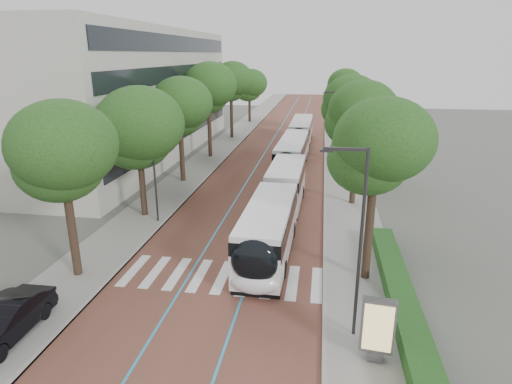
% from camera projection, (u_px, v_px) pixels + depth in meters
% --- Properties ---
extents(ground, '(160.00, 160.00, 0.00)m').
position_uv_depth(ground, '(214.00, 287.00, 21.90)').
color(ground, '#51544C').
rests_on(ground, ground).
extents(road, '(11.00, 140.00, 0.02)m').
position_uv_depth(road, '(285.00, 139.00, 59.50)').
color(road, brown).
rests_on(road, ground).
extents(sidewalk_left, '(4.00, 140.00, 0.12)m').
position_uv_depth(sidewalk_left, '(232.00, 137.00, 60.58)').
color(sidewalk_left, gray).
rests_on(sidewalk_left, ground).
extents(sidewalk_right, '(4.00, 140.00, 0.12)m').
position_uv_depth(sidewalk_right, '(339.00, 141.00, 58.39)').
color(sidewalk_right, gray).
rests_on(sidewalk_right, ground).
extents(kerb_left, '(0.20, 140.00, 0.14)m').
position_uv_depth(kerb_left, '(245.00, 138.00, 60.30)').
color(kerb_left, gray).
rests_on(kerb_left, ground).
extents(kerb_right, '(0.20, 140.00, 0.14)m').
position_uv_depth(kerb_right, '(325.00, 140.00, 58.67)').
color(kerb_right, gray).
rests_on(kerb_right, ground).
extents(zebra_crossing, '(10.55, 3.60, 0.01)m').
position_uv_depth(zebra_crossing, '(222.00, 277.00, 22.80)').
color(zebra_crossing, silver).
rests_on(zebra_crossing, ground).
extents(lane_line_left, '(0.12, 126.00, 0.01)m').
position_uv_depth(lane_line_left, '(273.00, 139.00, 59.73)').
color(lane_line_left, '#2589BD').
rests_on(lane_line_left, road).
extents(lane_line_right, '(0.12, 126.00, 0.01)m').
position_uv_depth(lane_line_right, '(296.00, 140.00, 59.26)').
color(lane_line_right, '#2589BD').
rests_on(lane_line_right, road).
extents(office_building, '(18.11, 40.00, 14.00)m').
position_uv_depth(office_building, '(107.00, 94.00, 48.91)').
color(office_building, '#99978E').
rests_on(office_building, ground).
extents(hedge, '(1.20, 14.00, 0.80)m').
position_uv_depth(hedge, '(399.00, 292.00, 20.41)').
color(hedge, '#194517').
rests_on(hedge, sidewalk_right).
extents(streetlight_near, '(1.82, 0.20, 8.00)m').
position_uv_depth(streetlight_near, '(357.00, 230.00, 16.63)').
color(streetlight_near, '#2D2D2F').
rests_on(streetlight_near, sidewalk_right).
extents(streetlight_far, '(1.82, 0.20, 8.00)m').
position_uv_depth(streetlight_far, '(339.00, 127.00, 40.13)').
color(streetlight_far, '#2D2D2F').
rests_on(streetlight_far, sidewalk_right).
extents(lamp_post_left, '(0.14, 0.14, 8.00)m').
position_uv_depth(lamp_post_left, '(154.00, 166.00, 29.04)').
color(lamp_post_left, '#2D2D2F').
rests_on(lamp_post_left, sidewalk_left).
extents(trees_left, '(6.06, 60.38, 10.02)m').
position_uv_depth(trees_left, '(201.00, 100.00, 44.49)').
color(trees_left, black).
rests_on(trees_left, ground).
extents(trees_right, '(5.98, 46.87, 9.03)m').
position_uv_depth(trees_right, '(351.00, 106.00, 40.63)').
color(trees_right, black).
rests_on(trees_right, ground).
extents(lead_bus, '(2.90, 18.44, 3.20)m').
position_uv_depth(lead_bus, '(277.00, 209.00, 28.19)').
color(lead_bus, black).
rests_on(lead_bus, ground).
extents(bus_queued_0, '(2.86, 12.46, 3.20)m').
position_uv_depth(bus_queued_0, '(292.00, 155.00, 43.16)').
color(bus_queued_0, silver).
rests_on(bus_queued_0, ground).
extents(bus_queued_1, '(2.60, 12.41, 3.20)m').
position_uv_depth(bus_queued_1, '(301.00, 132.00, 55.50)').
color(bus_queued_1, silver).
rests_on(bus_queued_1, ground).
extents(ad_panel, '(1.30, 0.55, 2.64)m').
position_uv_depth(ad_panel, '(378.00, 329.00, 16.09)').
color(ad_panel, '#59595B').
rests_on(ad_panel, sidewalk_right).
extents(parked_car, '(1.76, 4.83, 1.58)m').
position_uv_depth(parked_car, '(5.00, 321.00, 17.54)').
color(parked_car, black).
rests_on(parked_car, sidewalk_left).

